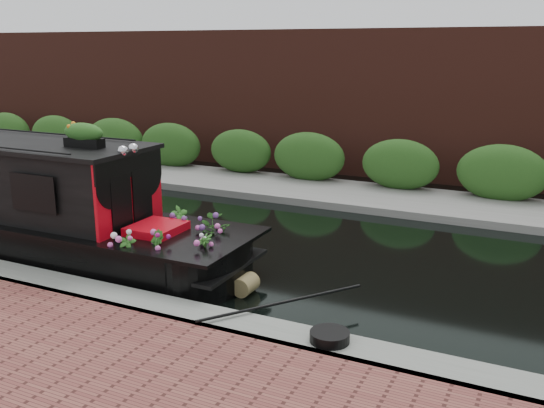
% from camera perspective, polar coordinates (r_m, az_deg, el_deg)
% --- Properties ---
extents(ground, '(80.00, 80.00, 0.00)m').
position_cam_1_polar(ground, '(11.48, -5.51, -3.41)').
color(ground, black).
rests_on(ground, ground).
extents(near_bank_coping, '(40.00, 0.60, 0.50)m').
position_cam_1_polar(near_bank_coping, '(9.03, -16.61, -9.15)').
color(near_bank_coping, gray).
rests_on(near_bank_coping, ground).
extents(far_bank_path, '(40.00, 2.40, 0.34)m').
position_cam_1_polar(far_bank_path, '(15.08, 2.81, 1.05)').
color(far_bank_path, gray).
rests_on(far_bank_path, ground).
extents(far_hedge, '(40.00, 1.10, 2.80)m').
position_cam_1_polar(far_hedge, '(15.89, 4.09, 1.73)').
color(far_hedge, '#27511B').
rests_on(far_hedge, ground).
extents(far_brick_wall, '(40.00, 1.00, 8.00)m').
position_cam_1_polar(far_brick_wall, '(17.81, 6.63, 3.09)').
color(far_brick_wall, '#4D221A').
rests_on(far_brick_wall, ground).
extents(rope_fender, '(0.29, 0.37, 0.29)m').
position_cam_1_polar(rope_fender, '(9.00, -2.47, -7.60)').
color(rope_fender, olive).
rests_on(rope_fender, ground).
extents(coiled_mooring_rope, '(0.47, 0.47, 0.12)m').
position_cam_1_polar(coiled_mooring_rope, '(7.17, 5.45, -12.31)').
color(coiled_mooring_rope, black).
rests_on(coiled_mooring_rope, near_bank_coping).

